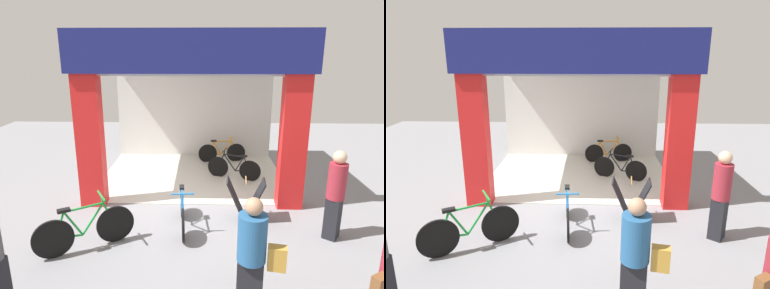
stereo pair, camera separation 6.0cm
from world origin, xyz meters
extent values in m
plane|color=gray|center=(0.00, 0.00, 0.00)|extent=(17.75, 17.75, 0.00)
cube|color=beige|center=(0.00, 1.86, 0.01)|extent=(4.87, 3.72, 0.02)
cube|color=silver|center=(0.00, 3.72, 1.46)|extent=(4.87, 0.12, 2.91)
cube|color=red|center=(-2.17, 0.00, 1.46)|extent=(0.54, 0.36, 2.91)
cube|color=red|center=(2.17, 0.00, 1.46)|extent=(0.54, 0.36, 2.91)
cube|color=navy|center=(0.00, -0.15, 3.34)|extent=(5.07, 0.20, 0.86)
cube|color=silver|center=(0.00, 1.86, 2.88)|extent=(4.87, 3.72, 0.06)
cylinder|color=black|center=(0.42, 2.98, 0.29)|extent=(0.57, 0.11, 0.57)
cylinder|color=black|center=(1.30, 3.09, 0.29)|extent=(0.57, 0.11, 0.57)
cylinder|color=orange|center=(0.63, 3.01, 0.27)|extent=(0.39, 0.08, 0.07)
cylinder|color=orange|center=(0.71, 3.02, 0.45)|extent=(0.25, 0.06, 0.43)
cylinder|color=orange|center=(0.98, 3.05, 0.46)|extent=(0.35, 0.08, 0.45)
cylinder|color=orange|center=(0.87, 3.04, 0.67)|extent=(0.55, 0.10, 0.05)
cylinder|color=orange|center=(0.52, 2.99, 0.47)|extent=(0.19, 0.05, 0.39)
cylinder|color=orange|center=(1.22, 3.08, 0.48)|extent=(0.17, 0.05, 0.40)
cylinder|color=orange|center=(1.14, 3.07, 0.73)|extent=(0.05, 0.04, 0.12)
cylinder|color=orange|center=(1.13, 3.07, 0.79)|extent=(0.08, 0.40, 0.03)
cube|color=black|center=(0.60, 3.00, 0.69)|extent=(0.18, 0.11, 0.04)
cylinder|color=black|center=(1.51, 1.46, 0.28)|extent=(0.55, 0.23, 0.57)
cylinder|color=black|center=(0.69, 1.76, 0.28)|extent=(0.55, 0.23, 0.57)
cylinder|color=black|center=(1.32, 1.53, 0.26)|extent=(0.37, 0.16, 0.07)
cylinder|color=black|center=(1.24, 1.56, 0.45)|extent=(0.24, 0.11, 0.43)
cylinder|color=black|center=(0.99, 1.65, 0.46)|extent=(0.34, 0.15, 0.45)
cylinder|color=black|center=(1.09, 1.61, 0.66)|extent=(0.52, 0.22, 0.05)
cylinder|color=black|center=(1.42, 1.49, 0.47)|extent=(0.19, 0.09, 0.38)
cylinder|color=black|center=(0.77, 1.73, 0.48)|extent=(0.17, 0.09, 0.40)
cylinder|color=black|center=(0.84, 1.70, 0.73)|extent=(0.06, 0.05, 0.12)
cylinder|color=black|center=(0.85, 1.70, 0.78)|extent=(0.16, 0.38, 0.03)
cube|color=black|center=(1.35, 1.52, 0.68)|extent=(0.19, 0.14, 0.04)
cylinder|color=black|center=(-0.17, -0.53, 0.30)|extent=(0.09, 0.61, 0.61)
cylinder|color=black|center=(-0.09, -1.47, 0.30)|extent=(0.09, 0.61, 0.61)
cylinder|color=blue|center=(-0.15, -0.75, 0.28)|extent=(0.07, 0.41, 0.08)
cylinder|color=blue|center=(-0.14, -0.84, 0.48)|extent=(0.06, 0.27, 0.46)
cylinder|color=blue|center=(-0.12, -1.13, 0.49)|extent=(0.06, 0.37, 0.48)
cylinder|color=blue|center=(-0.13, -1.01, 0.71)|extent=(0.08, 0.58, 0.05)
cylinder|color=blue|center=(-0.16, -0.64, 0.50)|extent=(0.05, 0.20, 0.41)
cylinder|color=blue|center=(-0.10, -1.38, 0.51)|extent=(0.05, 0.18, 0.42)
cylinder|color=blue|center=(-0.10, -1.29, 0.78)|extent=(0.04, 0.05, 0.13)
cylinder|color=blue|center=(-0.11, -1.28, 0.84)|extent=(0.43, 0.07, 0.03)
cube|color=black|center=(-0.15, -0.72, 0.73)|extent=(0.11, 0.19, 0.05)
cylinder|color=black|center=(-2.21, -2.06, 0.34)|extent=(0.61, 0.39, 0.68)
cylinder|color=black|center=(-1.31, -1.52, 0.34)|extent=(0.61, 0.39, 0.68)
cylinder|color=#198C33|center=(-2.00, -1.93, 0.32)|extent=(0.41, 0.27, 0.09)
cylinder|color=#198C33|center=(-1.92, -1.88, 0.54)|extent=(0.27, 0.18, 0.51)
cylinder|color=#198C33|center=(-1.64, -1.72, 0.55)|extent=(0.38, 0.25, 0.53)
cylinder|color=#198C33|center=(-1.75, -1.79, 0.79)|extent=(0.58, 0.37, 0.05)
cylinder|color=#198C33|center=(-2.12, -2.00, 0.56)|extent=(0.21, 0.15, 0.46)
cylinder|color=#198C33|center=(-1.40, -1.58, 0.57)|extent=(0.19, 0.14, 0.47)
cylinder|color=#198C33|center=(-1.48, -1.62, 0.87)|extent=(0.07, 0.06, 0.14)
cylinder|color=#198C33|center=(-1.49, -1.63, 0.94)|extent=(0.27, 0.43, 0.03)
cube|color=black|center=(-2.03, -1.95, 0.82)|extent=(0.23, 0.19, 0.05)
cube|color=black|center=(0.94, -0.60, 0.42)|extent=(0.44, 0.49, 0.86)
cube|color=black|center=(1.31, -0.64, 0.42)|extent=(0.44, 0.49, 0.86)
cylinder|color=olive|center=(1.13, -0.62, 0.85)|extent=(0.08, 0.45, 0.03)
cube|color=black|center=(0.88, -3.18, 0.39)|extent=(0.37, 0.30, 0.79)
cylinder|color=#26598C|center=(0.88, -3.18, 1.10)|extent=(0.43, 0.43, 0.63)
sphere|color=tan|center=(0.88, -3.18, 1.53)|extent=(0.23, 0.23, 0.23)
cube|color=#BF8C33|center=(1.19, -3.23, 0.86)|extent=(0.25, 0.18, 0.32)
cube|color=black|center=(2.65, -1.28, 0.39)|extent=(0.37, 0.38, 0.79)
cylinder|color=maroon|center=(2.65, -1.28, 1.12)|extent=(0.45, 0.45, 0.66)
sphere|color=#D8AD8C|center=(2.65, -1.28, 1.56)|extent=(0.23, 0.23, 0.23)
cube|color=brown|center=(2.18, -3.77, 0.86)|extent=(0.22, 0.19, 0.34)
camera|label=1|loc=(0.24, -6.91, 3.37)|focal=31.44mm
camera|label=2|loc=(0.30, -6.91, 3.37)|focal=31.44mm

